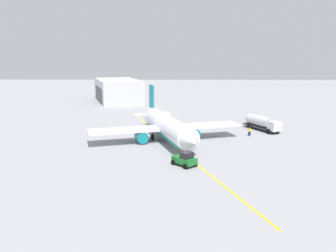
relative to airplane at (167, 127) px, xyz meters
The scene contains 8 objects.
ground_plane 2.81m from the airplane, 18.22° to the left, with size 400.00×400.00×0.00m, color #939399.
airplane is the anchor object (origin of this frame).
fuel_tanker 23.20m from the airplane, 116.10° to the left, with size 10.26×6.70×3.15m.
pushback_tug 15.89m from the airplane, 10.97° to the left, with size 4.06×3.99×2.20m.
refueling_worker 17.69m from the airplane, 105.93° to the left, with size 0.62×0.62×1.71m.
safety_cone_nose 11.76m from the airplane, ahead, with size 0.50×0.50×0.56m, color #F2590F.
distant_hangar 66.46m from the airplane, 161.90° to the right, with size 33.74×23.33×8.12m.
taxi_line_marking 2.80m from the airplane, 18.22° to the left, with size 71.76×0.30×0.01m, color yellow.
Camera 1 is at (62.36, 1.54, 15.48)m, focal length 35.56 mm.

